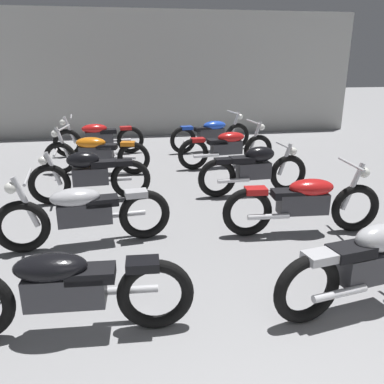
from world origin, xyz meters
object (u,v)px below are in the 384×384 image
motorcycle_right_row_1 (369,264)px  motorcycle_right_row_2 (304,202)px  motorcycle_left_row_2 (84,212)px  motorcycle_left_row_3 (90,175)px  motorcycle_left_row_5 (99,137)px  motorcycle_right_row_3 (254,169)px  motorcycle_left_row_4 (96,153)px  motorcycle_right_row_4 (227,147)px  motorcycle_left_row_1 (64,288)px  motorcycle_right_row_5 (211,133)px

motorcycle_right_row_1 → motorcycle_right_row_2: (0.15, 1.72, -0.01)m
motorcycle_left_row_2 → motorcycle_left_row_3: 1.69m
motorcycle_left_row_5 → motorcycle_right_row_3: 4.49m
motorcycle_left_row_4 → motorcycle_left_row_5: 1.74m
motorcycle_right_row_4 → motorcycle_left_row_4: bearing=-178.2°
motorcycle_left_row_3 → motorcycle_right_row_4: 3.29m
motorcycle_left_row_5 → motorcycle_left_row_1: bearing=-90.0°
motorcycle_left_row_3 → motorcycle_right_row_2: 3.42m
motorcycle_right_row_2 → motorcycle_right_row_5: (-0.10, 5.19, 0.00)m
motorcycle_right_row_3 → motorcycle_left_row_5: bearing=128.0°
motorcycle_left_row_2 → motorcycle_right_row_5: (2.77, 5.05, 0.00)m
motorcycle_left_row_2 → motorcycle_right_row_4: size_ratio=1.00×
motorcycle_left_row_2 → motorcycle_left_row_4: same height
motorcycle_right_row_3 → motorcycle_right_row_4: (0.02, 1.89, -0.01)m
motorcycle_left_row_4 → motorcycle_right_row_4: 2.77m
motorcycle_right_row_3 → motorcycle_right_row_4: motorcycle_right_row_4 is taller
motorcycle_left_row_1 → motorcycle_right_row_1: size_ratio=1.11×
motorcycle_left_row_2 → motorcycle_left_row_5: 5.10m
motorcycle_right_row_1 → motorcycle_right_row_3: same height
motorcycle_left_row_4 → motorcycle_right_row_1: bearing=-62.4°
motorcycle_left_row_1 → motorcycle_right_row_3: motorcycle_left_row_1 is taller
motorcycle_left_row_5 → motorcycle_right_row_4: size_ratio=1.00×
motorcycle_right_row_1 → motorcycle_right_row_4: size_ratio=0.90×
motorcycle_left_row_3 → motorcycle_left_row_5: bearing=90.0°
motorcycle_right_row_3 → motorcycle_right_row_5: bearing=89.5°
motorcycle_left_row_4 → motorcycle_right_row_5: same height
motorcycle_left_row_2 → motorcycle_right_row_1: size_ratio=1.11×
motorcycle_left_row_4 → motorcycle_right_row_2: size_ratio=0.99×
motorcycle_left_row_5 → motorcycle_right_row_3: (2.77, -3.54, 0.01)m
motorcycle_left_row_3 → motorcycle_right_row_2: (2.89, -1.83, -0.01)m
motorcycle_right_row_5 → motorcycle_right_row_3: bearing=-90.5°
motorcycle_right_row_1 → motorcycle_left_row_3: bearing=127.7°
motorcycle_left_row_1 → motorcycle_right_row_4: size_ratio=1.00×
motorcycle_right_row_3 → motorcycle_right_row_2: bearing=-85.7°
motorcycle_right_row_2 → motorcycle_right_row_3: (-0.13, 1.70, 0.01)m
motorcycle_left_row_1 → motorcycle_left_row_4: size_ratio=1.01×
motorcycle_left_row_2 → motorcycle_left_row_3: (-0.03, 1.69, 0.01)m
motorcycle_left_row_2 → motorcycle_left_row_5: size_ratio=1.00×
motorcycle_right_row_4 → motorcycle_right_row_5: (0.01, 1.60, 0.00)m
motorcycle_left_row_5 → motorcycle_right_row_1: 7.48m
motorcycle_left_row_4 → motorcycle_left_row_3: bearing=-90.5°
motorcycle_left_row_4 → motorcycle_right_row_5: bearing=31.3°
motorcycle_left_row_5 → motorcycle_right_row_2: size_ratio=1.00×
motorcycle_left_row_2 → motorcycle_right_row_3: bearing=29.6°
motorcycle_right_row_4 → motorcycle_left_row_3: bearing=-147.7°
motorcycle_left_row_3 → motorcycle_right_row_4: bearing=32.3°
motorcycle_right_row_1 → motorcycle_right_row_2: motorcycle_right_row_2 is taller
motorcycle_left_row_4 → motorcycle_right_row_1: (2.72, -5.22, 0.01)m
motorcycle_left_row_4 → motorcycle_right_row_2: bearing=-50.6°
motorcycle_right_row_3 → motorcycle_right_row_5: motorcycle_right_row_5 is taller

